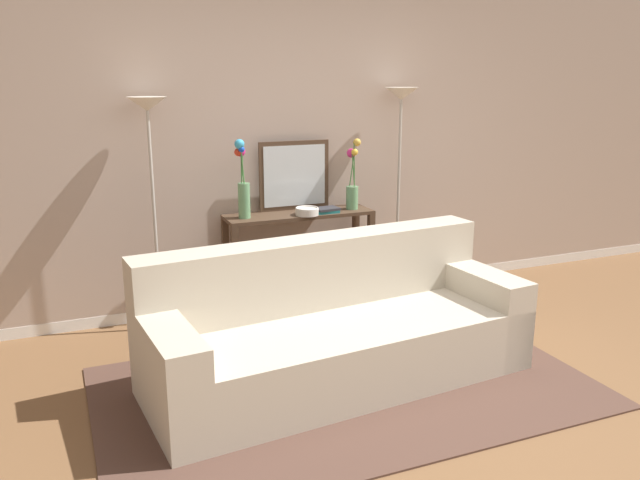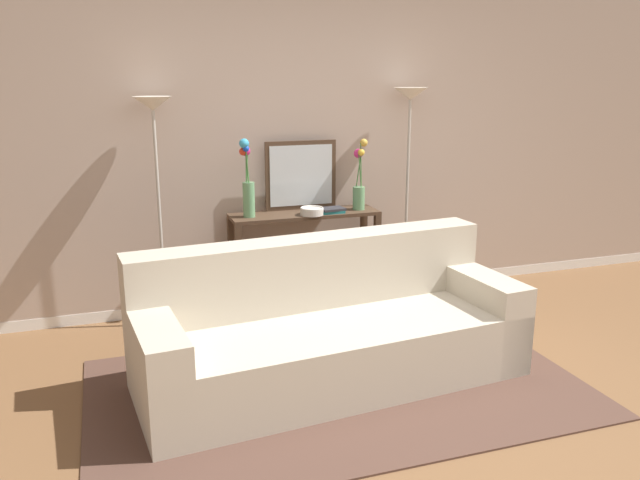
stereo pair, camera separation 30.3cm
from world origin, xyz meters
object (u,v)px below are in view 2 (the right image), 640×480
(vase_short_flowers, at_px, (359,183))
(book_row_under_console, at_px, (265,307))
(wall_mirror, at_px, (301,175))
(book_stack, at_px, (331,210))
(floor_lamp_left, at_px, (155,149))
(couch, at_px, (329,333))
(vase_tall_flowers, at_px, (247,182))
(console_table, at_px, (305,244))
(floor_lamp_right, at_px, (409,135))
(fruit_bowl, at_px, (312,211))

(vase_short_flowers, distance_m, book_row_under_console, 1.27)
(wall_mirror, distance_m, book_stack, 0.38)
(floor_lamp_left, bearing_deg, wall_mirror, 5.72)
(book_row_under_console, bearing_deg, vase_short_flowers, -1.69)
(couch, height_order, book_row_under_console, couch)
(vase_tall_flowers, relative_size, vase_short_flowers, 1.05)
(console_table, height_order, vase_short_flowers, vase_short_flowers)
(floor_lamp_right, distance_m, wall_mirror, 0.96)
(floor_lamp_right, relative_size, book_row_under_console, 5.83)
(wall_mirror, xyz_separation_m, fruit_bowl, (0.01, -0.24, -0.25))
(console_table, height_order, floor_lamp_left, floor_lamp_left)
(fruit_bowl, relative_size, book_row_under_console, 0.60)
(console_table, bearing_deg, book_stack, -20.38)
(console_table, relative_size, vase_short_flowers, 2.08)
(couch, xyz_separation_m, console_table, (0.23, 1.25, 0.25))
(couch, bearing_deg, floor_lamp_left, 125.38)
(fruit_bowl, height_order, book_row_under_console, fruit_bowl)
(couch, distance_m, floor_lamp_left, 1.89)
(console_table, relative_size, book_row_under_console, 3.90)
(wall_mirror, bearing_deg, book_stack, -48.76)
(vase_tall_flowers, height_order, fruit_bowl, vase_tall_flowers)
(floor_lamp_left, relative_size, fruit_bowl, 9.43)
(console_table, distance_m, fruit_bowl, 0.31)
(book_row_under_console, bearing_deg, wall_mirror, 21.25)
(vase_tall_flowers, relative_size, book_row_under_console, 1.98)
(floor_lamp_left, distance_m, book_row_under_console, 1.54)
(fruit_bowl, bearing_deg, console_table, 106.14)
(floor_lamp_right, bearing_deg, floor_lamp_left, 180.00)
(vase_tall_flowers, xyz_separation_m, vase_short_flowers, (0.92, -0.01, -0.05))
(couch, height_order, vase_short_flowers, vase_short_flowers)
(console_table, xyz_separation_m, fruit_bowl, (0.03, -0.10, 0.30))
(vase_short_flowers, bearing_deg, book_stack, -168.88)
(floor_lamp_left, relative_size, floor_lamp_right, 0.97)
(vase_tall_flowers, bearing_deg, floor_lamp_right, 1.55)
(floor_lamp_right, bearing_deg, console_table, -178.54)
(vase_short_flowers, height_order, book_stack, vase_short_flowers)
(console_table, bearing_deg, vase_tall_flowers, -178.29)
(wall_mirror, height_order, vase_tall_flowers, vase_tall_flowers)
(couch, bearing_deg, console_table, 79.44)
(couch, bearing_deg, vase_short_flowers, 60.46)
(vase_short_flowers, bearing_deg, console_table, 177.05)
(console_table, distance_m, vase_short_flowers, 0.67)
(wall_mirror, relative_size, fruit_bowl, 3.21)
(couch, distance_m, book_stack, 1.36)
(wall_mirror, height_order, vase_short_flowers, vase_short_flowers)
(fruit_bowl, distance_m, book_stack, 0.17)
(console_table, height_order, vase_tall_flowers, vase_tall_flowers)
(console_table, height_order, fruit_bowl, fruit_bowl)
(floor_lamp_left, height_order, book_stack, floor_lamp_left)
(vase_tall_flowers, relative_size, book_stack, 2.80)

